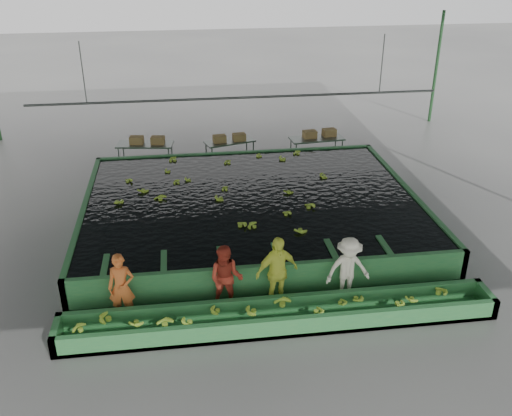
{
  "coord_description": "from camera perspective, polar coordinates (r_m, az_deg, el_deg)",
  "views": [
    {
      "loc": [
        -2.02,
        -13.96,
        8.12
      ],
      "look_at": [
        0.0,
        0.5,
        1.0
      ],
      "focal_mm": 40.0,
      "sensor_mm": 36.0,
      "label": 1
    }
  ],
  "objects": [
    {
      "name": "box_stack_mid",
      "position": [
        21.98,
        -2.67,
        6.69
      ],
      "size": [
        1.28,
        0.5,
        0.27
      ],
      "primitive_type": null,
      "rotation": [
        0.0,
        0.0,
        0.13
      ],
      "color": "olive",
      "rests_on": "packing_table_mid"
    },
    {
      "name": "worker_b",
      "position": [
        13.35,
        -3.0,
        -7.09
      ],
      "size": [
        0.96,
        0.84,
        1.68
      ],
      "primitive_type": "imported",
      "rotation": [
        0.0,
        0.0,
        -0.28
      ],
      "color": "#B13523",
      "rests_on": "ground"
    },
    {
      "name": "ground",
      "position": [
        16.27,
        0.24,
        -3.93
      ],
      "size": [
        80.0,
        80.0,
        0.0
      ],
      "primitive_type": "plane",
      "color": "slate",
      "rests_on": "ground"
    },
    {
      "name": "rail_hanger_left",
      "position": [
        19.63,
        -16.93,
        12.8
      ],
      "size": [
        0.04,
        0.04,
        2.0
      ],
      "primitive_type": "cylinder",
      "color": "#59605B",
      "rests_on": "shed_roof"
    },
    {
      "name": "floating_bananas",
      "position": [
        17.92,
        -0.8,
        2.07
      ],
      "size": [
        8.4,
        5.73,
        0.11
      ],
      "primitive_type": null,
      "color": "#9BC932",
      "rests_on": "tank_water"
    },
    {
      "name": "box_stack_right",
      "position": [
        22.35,
        6.35,
        7.09
      ],
      "size": [
        1.34,
        0.53,
        0.28
      ],
      "primitive_type": null,
      "rotation": [
        0.0,
        0.0,
        0.13
      ],
      "color": "olive",
      "rests_on": "packing_table_right"
    },
    {
      "name": "worker_a",
      "position": [
        13.42,
        -13.31,
        -7.72
      ],
      "size": [
        0.62,
        0.42,
        1.66
      ],
      "primitive_type": "imported",
      "rotation": [
        0.0,
        0.0,
        -0.04
      ],
      "color": "orange",
      "rests_on": "ground"
    },
    {
      "name": "box_stack_left",
      "position": [
        21.83,
        -10.8,
        6.34
      ],
      "size": [
        1.33,
        0.55,
        0.28
      ],
      "primitive_type": null,
      "rotation": [
        0.0,
        0.0,
        -0.16
      ],
      "color": "olive",
      "rests_on": "packing_table_left"
    },
    {
      "name": "sorting_trough",
      "position": [
        13.16,
        2.51,
        -10.75
      ],
      "size": [
        10.0,
        1.0,
        0.5
      ],
      "primitive_type": null,
      "color": "#2E7338",
      "rests_on": "ground"
    },
    {
      "name": "packing_table_right",
      "position": [
        22.39,
        6.04,
        5.87
      ],
      "size": [
        2.12,
        1.01,
        0.93
      ],
      "primitive_type": null,
      "rotation": [
        0.0,
        0.0,
        0.09
      ],
      "color": "#59605B",
      "rests_on": "ground"
    },
    {
      "name": "trough_bananas",
      "position": [
        13.08,
        2.53,
        -10.22
      ],
      "size": [
        9.15,
        0.61,
        0.12
      ],
      "primitive_type": null,
      "color": "#9BC932",
      "rests_on": "sorting_trough"
    },
    {
      "name": "cableway_rail",
      "position": [
        19.74,
        -1.84,
        10.96
      ],
      "size": [
        0.08,
        0.08,
        14.0
      ],
      "primitive_type": "cylinder",
      "color": "#59605B",
      "rests_on": "shed_roof"
    },
    {
      "name": "packing_table_mid",
      "position": [
        22.17,
        -2.63,
        5.68
      ],
      "size": [
        2.03,
        1.26,
        0.86
      ],
      "primitive_type": null,
      "rotation": [
        0.0,
        0.0,
        0.28
      ],
      "color": "#59605B",
      "rests_on": "ground"
    },
    {
      "name": "flotation_tank",
      "position": [
        17.37,
        -0.46,
        -0.2
      ],
      "size": [
        10.0,
        8.0,
        0.9
      ],
      "primitive_type": null,
      "color": "#2E7338",
      "rests_on": "ground"
    },
    {
      "name": "rail_hanger_right",
      "position": [
        20.63,
        12.49,
        13.9
      ],
      "size": [
        0.04,
        0.04,
        2.0
      ],
      "primitive_type": "cylinder",
      "color": "#59605B",
      "rests_on": "shed_roof"
    },
    {
      "name": "tank_water",
      "position": [
        17.2,
        -0.46,
        1.0
      ],
      "size": [
        9.7,
        7.7,
        0.0
      ],
      "primitive_type": "cube",
      "color": "black",
      "rests_on": "flotation_tank"
    },
    {
      "name": "worker_d",
      "position": [
        13.85,
        9.19,
        -6.1
      ],
      "size": [
        1.12,
        0.69,
        1.68
      ],
      "primitive_type": "imported",
      "rotation": [
        0.0,
        0.0,
        0.06
      ],
      "color": "white",
      "rests_on": "ground"
    },
    {
      "name": "shed_roof",
      "position": [
        14.44,
        0.28,
        13.52
      ],
      "size": [
        20.0,
        22.0,
        0.04
      ],
      "primitive_type": "cube",
      "color": "gray",
      "rests_on": "shed_posts"
    },
    {
      "name": "worker_c",
      "position": [
        13.44,
        2.1,
        -6.43
      ],
      "size": [
        1.16,
        0.76,
        1.84
      ],
      "primitive_type": "imported",
      "rotation": [
        0.0,
        0.0,
        0.31
      ],
      "color": "#F1FE50",
      "rests_on": "ground"
    },
    {
      "name": "shed_posts",
      "position": [
        15.18,
        0.26,
        4.27
      ],
      "size": [
        20.0,
        22.0,
        5.0
      ],
      "primitive_type": null,
      "color": "#295C2E",
      "rests_on": "ground"
    },
    {
      "name": "packing_table_left",
      "position": [
        22.02,
        -10.95,
        5.19
      ],
      "size": [
        2.17,
        1.14,
        0.94
      ],
      "primitive_type": null,
      "rotation": [
        0.0,
        0.0,
        -0.15
      ],
      "color": "#59605B",
      "rests_on": "ground"
    }
  ]
}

